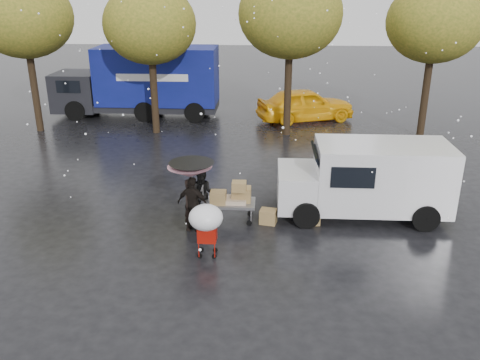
# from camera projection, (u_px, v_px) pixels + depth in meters

# --- Properties ---
(ground) EXTENTS (90.00, 90.00, 0.00)m
(ground) POSITION_uv_depth(u_px,v_px,m) (206.00, 234.00, 14.03)
(ground) COLOR black
(ground) RESTS_ON ground
(person_pink) EXTENTS (0.59, 0.65, 1.48)m
(person_pink) POSITION_uv_depth(u_px,v_px,m) (191.00, 205.00, 14.05)
(person_pink) COLOR black
(person_pink) RESTS_ON ground
(person_middle) EXTENTS (0.78, 0.63, 1.52)m
(person_middle) POSITION_uv_depth(u_px,v_px,m) (203.00, 195.00, 14.65)
(person_middle) COLOR black
(person_middle) RESTS_ON ground
(person_black) EXTENTS (1.00, 0.65, 1.58)m
(person_black) POSITION_uv_depth(u_px,v_px,m) (193.00, 204.00, 13.95)
(person_black) COLOR black
(person_black) RESTS_ON ground
(umbrella_pink) EXTENTS (1.22, 1.22, 1.87)m
(umbrella_pink) POSITION_uv_depth(u_px,v_px,m) (190.00, 172.00, 13.69)
(umbrella_pink) COLOR #4C4C4C
(umbrella_pink) RESTS_ON ground
(umbrella_black) EXTENTS (1.23, 1.23, 2.01)m
(umbrella_black) POSITION_uv_depth(u_px,v_px,m) (192.00, 168.00, 13.57)
(umbrella_black) COLOR #4C4C4C
(umbrella_black) RESTS_ON ground
(vendor_cart) EXTENTS (1.52, 0.80, 1.27)m
(vendor_cart) POSITION_uv_depth(u_px,v_px,m) (232.00, 198.00, 14.55)
(vendor_cart) COLOR slate
(vendor_cart) RESTS_ON ground
(shopping_cart) EXTENTS (0.84, 0.84, 1.46)m
(shopping_cart) POSITION_uv_depth(u_px,v_px,m) (206.00, 220.00, 12.40)
(shopping_cart) COLOR #B7150A
(shopping_cart) RESTS_ON ground
(white_van) EXTENTS (4.91, 2.18, 2.20)m
(white_van) POSITION_uv_depth(u_px,v_px,m) (368.00, 178.00, 14.78)
(white_van) COLOR white
(white_van) RESTS_ON ground
(blue_truck) EXTENTS (8.30, 2.60, 3.50)m
(blue_truck) POSITION_uv_depth(u_px,v_px,m) (142.00, 82.00, 25.76)
(blue_truck) COLOR navy
(blue_truck) RESTS_ON ground
(box_ground_near) EXTENTS (0.53, 0.46, 0.42)m
(box_ground_near) POSITION_uv_depth(u_px,v_px,m) (268.00, 216.00, 14.58)
(box_ground_near) COLOR olive
(box_ground_near) RESTS_ON ground
(box_ground_far) EXTENTS (0.47, 0.40, 0.33)m
(box_ground_far) POSITION_uv_depth(u_px,v_px,m) (312.00, 219.00, 14.53)
(box_ground_far) COLOR olive
(box_ground_far) RESTS_ON ground
(yellow_taxi) EXTENTS (5.15, 3.41, 1.63)m
(yellow_taxi) POSITION_uv_depth(u_px,v_px,m) (305.00, 105.00, 25.19)
(yellow_taxi) COLOR #FFB50D
(yellow_taxi) RESTS_ON ground
(tree_row) EXTENTS (21.60, 4.40, 7.12)m
(tree_row) POSITION_uv_depth(u_px,v_px,m) (220.00, 19.00, 21.52)
(tree_row) COLOR black
(tree_row) RESTS_ON ground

